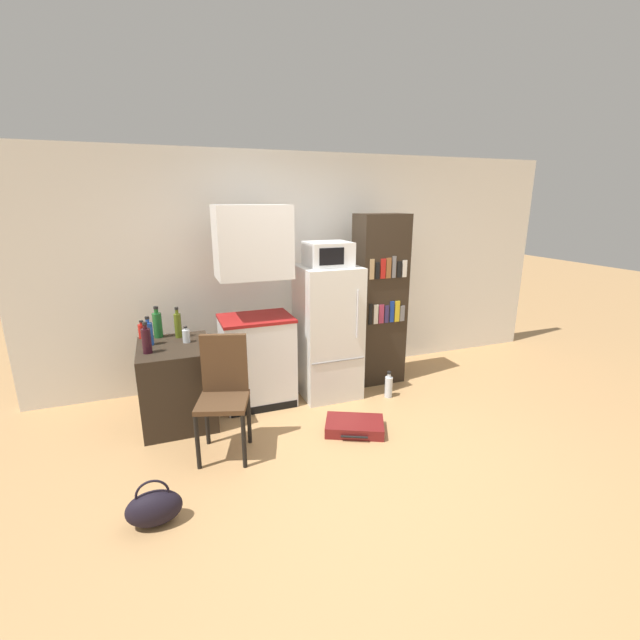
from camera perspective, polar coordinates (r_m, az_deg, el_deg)
ground_plane at (r=3.80m, az=7.09°, el=-17.53°), size 24.00×24.00×0.00m
wall_back at (r=5.15m, az=-0.77°, el=7.03°), size 6.40×0.10×2.59m
side_table at (r=4.35m, az=-18.48°, el=-8.02°), size 0.65×0.77×0.77m
kitchen_hutch at (r=4.37m, az=-8.58°, el=0.44°), size 0.73×0.54×2.03m
refrigerator at (r=4.60m, az=1.02°, el=-1.55°), size 0.61×0.64×1.42m
microwave at (r=4.43m, az=1.08°, el=8.79°), size 0.44×0.41×0.25m
bookshelf at (r=4.93m, az=7.90°, el=2.58°), size 0.56×0.37×1.93m
bottle_olive_oil at (r=4.40m, az=-18.42°, el=-0.61°), size 0.07×0.07×0.31m
bottle_blue_soda at (r=4.27m, az=-21.87°, el=-1.63°), size 0.08×0.08×0.27m
bottle_wine_dark at (r=4.05m, az=-22.13°, el=-2.50°), size 0.08×0.08×0.28m
bottle_ketchup_red at (r=4.52m, az=-22.63°, el=-1.33°), size 0.07×0.07×0.18m
bottle_clear_short at (r=4.24m, az=-17.42°, el=-2.01°), size 0.07×0.07×0.16m
bottle_green_tall at (r=4.47m, az=-20.85°, el=-0.55°), size 0.09×0.09×0.31m
chair at (r=3.67m, az=-12.71°, el=-8.48°), size 0.50×0.50×1.01m
suitcase_large_flat at (r=4.10m, az=4.63°, el=-13.91°), size 0.63×0.54×0.10m
handbag at (r=3.26m, az=-21.25°, el=-22.30°), size 0.36×0.20×0.33m
water_bottle_front at (r=4.76m, az=9.13°, el=-8.71°), size 0.08×0.08×0.30m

